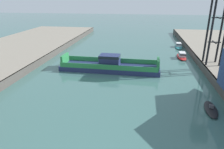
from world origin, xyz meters
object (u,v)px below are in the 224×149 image
Objects in this scene: chain_ferry at (110,66)px; moored_boat_near_right at (179,46)px; moored_boat_mid_left at (211,109)px; moored_boat_near_left at (182,56)px.

moored_boat_near_right is at bearing 54.17° from chain_ferry.
moored_boat_near_left is at bearing 89.51° from moored_boat_mid_left.
chain_ferry is 2.96× the size of moored_boat_near_right.
chain_ferry is at bearing 138.72° from moored_boat_mid_left.
moored_boat_mid_left is (-0.25, -29.43, -0.39)m from moored_boat_near_left.
moored_boat_mid_left is at bearing -41.28° from chain_ferry.
moored_boat_near_right is at bearing 88.31° from moored_boat_mid_left.
moored_boat_near_left is (18.50, 13.42, -0.48)m from chain_ferry.
moored_boat_near_right is at bearing 85.73° from moored_boat_near_left.
moored_boat_near_left is at bearing -94.27° from moored_boat_near_right.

